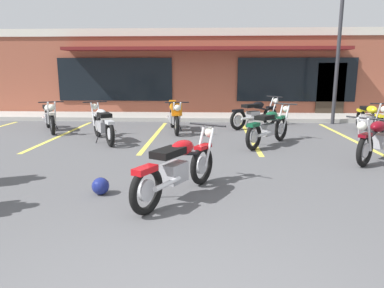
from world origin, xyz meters
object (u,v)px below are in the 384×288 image
at_px(motorcycle_black_cruiser, 269,127).
at_px(helmet_on_pavement, 101,186).
at_px(motorcycle_cream_vintage, 369,118).
at_px(parking_lot_lamp_post, 342,17).
at_px(motorcycle_orange_scrambler, 255,113).
at_px(motorcycle_red_sportbike, 49,116).
at_px(motorcycle_silver_naked, 379,138).
at_px(motorcycle_green_cafe_racer, 103,124).
at_px(motorcycle_foreground_classic, 178,167).
at_px(motorcycle_blue_standard, 174,115).

relative_size(motorcycle_black_cruiser, helmet_on_pavement, 6.93).
distance_m(motorcycle_cream_vintage, parking_lot_lamp_post, 3.56).
bearing_deg(parking_lot_lamp_post, motorcycle_orange_scrambler, -163.12).
distance_m(motorcycle_black_cruiser, motorcycle_cream_vintage, 3.63).
xyz_separation_m(motorcycle_orange_scrambler, motorcycle_cream_vintage, (3.18, -0.95, 0.00)).
height_order(motorcycle_red_sportbike, motorcycle_orange_scrambler, same).
bearing_deg(parking_lot_lamp_post, motorcycle_cream_vintage, -77.54).
height_order(motorcycle_silver_naked, helmet_on_pavement, motorcycle_silver_naked).
xyz_separation_m(motorcycle_black_cruiser, motorcycle_green_cafe_racer, (-4.23, 0.27, 0.00)).
bearing_deg(motorcycle_orange_scrambler, motorcycle_black_cruiser, -90.14).
distance_m(motorcycle_black_cruiser, motorcycle_silver_naked, 2.46).
xyz_separation_m(motorcycle_black_cruiser, motorcycle_silver_naked, (2.00, -1.42, 0.00)).
distance_m(motorcycle_black_cruiser, helmet_on_pavement, 4.85).
distance_m(motorcycle_silver_naked, parking_lot_lamp_post, 5.87).
distance_m(motorcycle_cream_vintage, helmet_on_pavement, 8.33).
xyz_separation_m(motorcycle_foreground_classic, helmet_on_pavement, (-1.18, 0.05, -0.33)).
bearing_deg(parking_lot_lamp_post, helmet_on_pavement, -128.99).
bearing_deg(motorcycle_foreground_classic, motorcycle_orange_scrambler, 73.47).
xyz_separation_m(motorcycle_cream_vintage, helmet_on_pavement, (-6.27, -5.47, -0.33)).
bearing_deg(motorcycle_cream_vintage, helmet_on_pavement, -138.91).
relative_size(motorcycle_black_cruiser, motorcycle_cream_vintage, 0.85).
xyz_separation_m(motorcycle_green_cafe_racer, motorcycle_orange_scrambler, (4.24, 2.43, 0.00)).
distance_m(motorcycle_foreground_classic, motorcycle_silver_naked, 4.57).
bearing_deg(helmet_on_pavement, motorcycle_green_cafe_racer, 105.98).
height_order(motorcycle_blue_standard, motorcycle_green_cafe_racer, same).
xyz_separation_m(motorcycle_black_cruiser, motorcycle_orange_scrambler, (0.01, 2.70, 0.00)).
relative_size(motorcycle_black_cruiser, motorcycle_silver_naked, 1.08).
relative_size(motorcycle_blue_standard, helmet_on_pavement, 8.05).
xyz_separation_m(motorcycle_silver_naked, helmet_on_pavement, (-5.09, -2.30, -0.33)).
bearing_deg(parking_lot_lamp_post, motorcycle_blue_standard, -161.34).
bearing_deg(motorcycle_black_cruiser, motorcycle_foreground_classic, -116.90).
distance_m(motorcycle_foreground_classic, motorcycle_orange_scrambler, 6.74).
bearing_deg(motorcycle_orange_scrambler, helmet_on_pavement, -115.76).
bearing_deg(motorcycle_blue_standard, motorcycle_red_sportbike, -179.33).
bearing_deg(motorcycle_green_cafe_racer, motorcycle_red_sportbike, 145.18).
xyz_separation_m(motorcycle_blue_standard, motorcycle_cream_vintage, (5.69, -0.00, -0.07)).
bearing_deg(motorcycle_blue_standard, motorcycle_silver_naked, -35.09).
bearing_deg(motorcycle_red_sportbike, motorcycle_foreground_classic, -51.30).
distance_m(motorcycle_black_cruiser, motorcycle_blue_standard, 3.06).
xyz_separation_m(motorcycle_green_cafe_racer, motorcycle_cream_vintage, (7.41, 1.48, 0.00)).
xyz_separation_m(motorcycle_silver_naked, motorcycle_blue_standard, (-4.51, 3.17, 0.07)).
distance_m(motorcycle_blue_standard, motorcycle_green_cafe_racer, 2.28).
xyz_separation_m(motorcycle_blue_standard, motorcycle_orange_scrambler, (2.51, 0.94, -0.07)).
distance_m(motorcycle_foreground_classic, motorcycle_red_sportbike, 7.02).
bearing_deg(parking_lot_lamp_post, motorcycle_silver_naked, -98.98).
height_order(motorcycle_foreground_classic, helmet_on_pavement, motorcycle_foreground_classic).
distance_m(motorcycle_green_cafe_racer, motorcycle_cream_vintage, 7.56).
distance_m(motorcycle_red_sportbike, motorcycle_blue_standard, 3.79).
distance_m(motorcycle_green_cafe_racer, motorcycle_orange_scrambler, 4.88).
bearing_deg(motorcycle_green_cafe_racer, helmet_on_pavement, -74.02).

